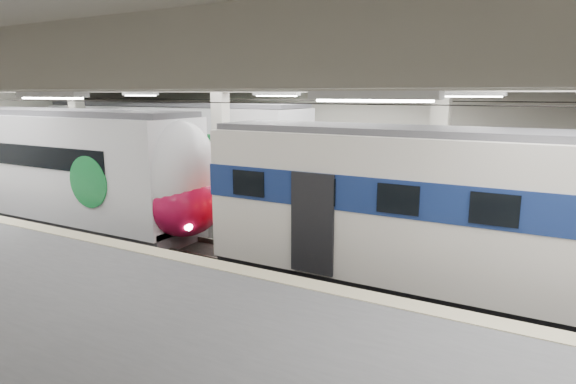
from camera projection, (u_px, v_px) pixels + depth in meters
The scene contains 4 objects.
station_hall at pixel (205, 160), 12.59m from camera, with size 36.00×24.00×5.75m.
modern_emu at pixel (79, 171), 17.76m from camera, with size 13.57×2.80×4.39m.
older_rer at pixel (453, 212), 11.45m from camera, with size 12.51×2.76×4.17m.
far_train at pixel (168, 150), 22.77m from camera, with size 14.40×3.58×4.55m.
Camera 1 is at (7.94, -11.64, 4.97)m, focal length 30.00 mm.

